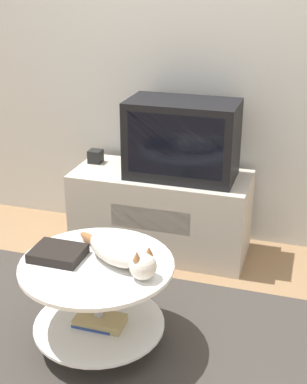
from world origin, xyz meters
name	(u,v)px	position (x,y,z in m)	size (l,w,h in m)	color
ground_plane	(120,341)	(0.00, 0.00, 0.00)	(12.00, 12.00, 0.00)	#93704C
wall_back	(189,29)	(0.00, 1.24, 1.30)	(8.00, 0.05, 2.60)	silver
rug	(120,339)	(0.00, 0.00, 0.01)	(2.09, 1.16, 0.02)	#3D3833
tv_stand	(161,212)	(-0.07, 0.93, 0.25)	(1.06, 0.45, 0.50)	beige
tv	(182,139)	(0.05, 0.92, 0.73)	(0.62, 0.34, 0.45)	black
speaker	(96,156)	(-0.52, 0.99, 0.54)	(0.08, 0.08, 0.08)	black
coffee_table	(98,295)	(-0.07, -0.06, 0.29)	(0.68, 0.68, 0.43)	#B2B2B7
dvd_box	(58,253)	(-0.25, -0.07, 0.47)	(0.23, 0.18, 0.04)	black
cat	(120,252)	(0.03, -0.04, 0.51)	(0.46, 0.32, 0.14)	silver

